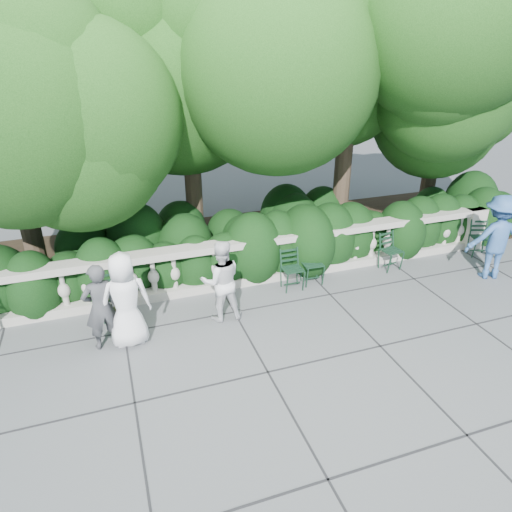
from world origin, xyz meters
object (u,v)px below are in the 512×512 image
object	(u,v)px
chair_f	(479,258)
person_businessman	(126,300)
chair_weathered	(128,332)
person_woman_grey	(100,307)
chair_c	(295,292)
person_casual_man	(221,281)
person_older_blue	(496,237)
chair_b	(115,321)
chair_d	(393,271)
chair_e	(314,286)

from	to	relation	value
chair_f	person_businessman	world-z (taller)	person_businessman
chair_weathered	person_woman_grey	distance (m)	0.88
chair_c	person_casual_man	bearing A→B (deg)	-165.37
person_casual_man	person_older_blue	size ratio (longest dim) A/B	0.84
chair_b	person_casual_man	world-z (taller)	person_casual_man
chair_d	chair_e	xyz separation A→B (m)	(-1.94, -0.03, 0.00)
chair_e	person_older_blue	bearing A→B (deg)	-9.78
person_casual_man	person_older_blue	xyz separation A→B (m)	(5.81, -0.32, 0.15)
chair_e	person_casual_man	distance (m)	2.29
person_casual_man	chair_b	bearing A→B (deg)	-10.78
chair_c	chair_d	xyz separation A→B (m)	(2.41, 0.11, 0.00)
chair_d	chair_e	bearing A→B (deg)	172.60
chair_weathered	person_woman_grey	xyz separation A→B (m)	(-0.38, -0.27, 0.75)
chair_d	person_woman_grey	size ratio (longest dim) A/B	0.56
person_older_blue	person_woman_grey	bearing A→B (deg)	14.64
person_older_blue	chair_c	bearing A→B (deg)	5.67
chair_d	chair_weathered	distance (m)	5.73
person_casual_man	person_older_blue	bearing A→B (deg)	-178.86
chair_weathered	person_casual_man	size ratio (longest dim) A/B	0.55
chair_e	person_woman_grey	bearing A→B (deg)	-168.07
chair_b	person_casual_man	distance (m)	2.09
chair_b	chair_e	distance (m)	3.98
chair_d	person_casual_man	world-z (taller)	person_casual_man
chair_f	person_older_blue	world-z (taller)	person_older_blue
chair_c	chair_b	bearing A→B (deg)	178.81
chair_b	person_woman_grey	xyz separation A→B (m)	(-0.18, -0.69, 0.75)
chair_d	person_casual_man	bearing A→B (deg)	179.17
chair_b	chair_e	size ratio (longest dim) A/B	1.00
chair_d	person_casual_man	distance (m)	4.14
chair_b	chair_f	world-z (taller)	same
chair_weathered	person_woman_grey	size ratio (longest dim) A/B	0.56
chair_weathered	person_businessman	distance (m)	0.88
chair_b	chair_c	distance (m)	3.50
chair_f	person_older_blue	xyz separation A→B (m)	(-0.54, -0.79, 0.91)
person_woman_grey	person_older_blue	bearing A→B (deg)	162.85
chair_c	chair_f	world-z (taller)	same
chair_c	person_woman_grey	distance (m)	3.80
person_businessman	chair_c	bearing A→B (deg)	-168.15
person_businessman	person_casual_man	size ratio (longest dim) A/B	1.08
chair_d	chair_f	size ratio (longest dim) A/B	1.00
chair_c	person_woman_grey	bearing A→B (deg)	-170.44
chair_b	chair_c	bearing A→B (deg)	-10.18
chair_c	person_casual_man	world-z (taller)	person_casual_man
chair_c	chair_d	distance (m)	2.42
person_businessman	chair_b	bearing A→B (deg)	-72.56
chair_e	person_casual_man	world-z (taller)	person_casual_man
chair_d	person_older_blue	distance (m)	2.17
chair_f	person_older_blue	distance (m)	1.32
chair_b	chair_e	bearing A→B (deg)	-8.83
chair_b	chair_e	xyz separation A→B (m)	(3.98, -0.01, 0.00)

